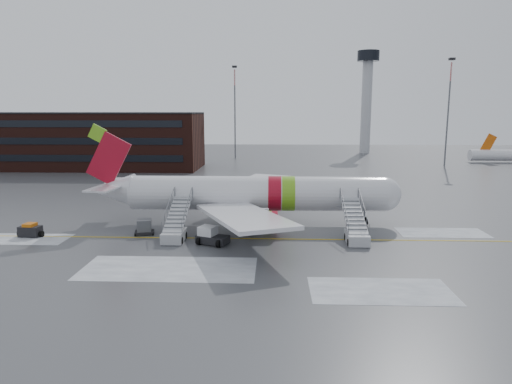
{
  "coord_description": "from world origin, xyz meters",
  "views": [
    {
      "loc": [
        2.37,
        -44.78,
        12.5
      ],
      "look_at": [
        0.52,
        3.11,
        4.0
      ],
      "focal_mm": 32.0,
      "sensor_mm": 36.0,
      "label": 1
    }
  ],
  "objects_px": {
    "airstair_fwd": "(356,230)",
    "uld_container": "(144,227)",
    "airliner": "(248,194)",
    "pushback_tug": "(211,236)",
    "baggage_tractor": "(30,231)",
    "airstair_aft": "(176,229)"
  },
  "relations": [
    {
      "from": "airliner",
      "to": "baggage_tractor",
      "type": "distance_m",
      "value": 22.76
    },
    {
      "from": "airstair_aft",
      "to": "airliner",
      "type": "bearing_deg",
      "value": 43.68
    },
    {
      "from": "pushback_tug",
      "to": "baggage_tractor",
      "type": "xyz_separation_m",
      "value": [
        -18.6,
        1.87,
        -0.16
      ]
    },
    {
      "from": "airliner",
      "to": "baggage_tractor",
      "type": "bearing_deg",
      "value": -164.12
    },
    {
      "from": "pushback_tug",
      "to": "airstair_fwd",
      "type": "bearing_deg",
      "value": 6.2
    },
    {
      "from": "airliner",
      "to": "pushback_tug",
      "type": "height_order",
      "value": "airliner"
    },
    {
      "from": "airstair_aft",
      "to": "pushback_tug",
      "type": "distance_m",
      "value": 4.03
    },
    {
      "from": "airstair_aft",
      "to": "pushback_tug",
      "type": "height_order",
      "value": "airstair_aft"
    },
    {
      "from": "airstair_aft",
      "to": "baggage_tractor",
      "type": "relative_size",
      "value": 2.82
    },
    {
      "from": "airliner",
      "to": "airstair_fwd",
      "type": "relative_size",
      "value": 4.55
    },
    {
      "from": "airliner",
      "to": "uld_container",
      "type": "distance_m",
      "value": 11.84
    },
    {
      "from": "airstair_fwd",
      "to": "uld_container",
      "type": "bearing_deg",
      "value": 175.6
    },
    {
      "from": "airstair_fwd",
      "to": "airstair_aft",
      "type": "height_order",
      "value": "same"
    },
    {
      "from": "airliner",
      "to": "airstair_fwd",
      "type": "xyz_separation_m",
      "value": [
        10.84,
        -6.54,
        -2.35
      ]
    },
    {
      "from": "airliner",
      "to": "uld_container",
      "type": "relative_size",
      "value": 16.11
    },
    {
      "from": "airstair_aft",
      "to": "uld_container",
      "type": "height_order",
      "value": "airstair_aft"
    },
    {
      "from": "airstair_fwd",
      "to": "baggage_tractor",
      "type": "relative_size",
      "value": 2.82
    },
    {
      "from": "pushback_tug",
      "to": "airstair_aft",
      "type": "bearing_deg",
      "value": 157.84
    },
    {
      "from": "airliner",
      "to": "baggage_tractor",
      "type": "xyz_separation_m",
      "value": [
        -21.72,
        -6.18,
        -2.83
      ]
    },
    {
      "from": "pushback_tug",
      "to": "uld_container",
      "type": "relative_size",
      "value": 1.54
    },
    {
      "from": "airliner",
      "to": "uld_container",
      "type": "xyz_separation_m",
      "value": [
        -10.43,
        -4.9,
        -2.69
      ]
    },
    {
      "from": "airstair_aft",
      "to": "uld_container",
      "type": "distance_m",
      "value": 3.96
    }
  ]
}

